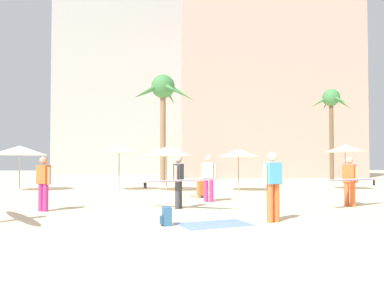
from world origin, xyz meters
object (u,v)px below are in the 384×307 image
object	(u,v)px
person_mid_center	(209,176)
person_near_right	(273,183)
palm_tree_far_left	(163,95)
cafe_umbrella_0	(119,149)
person_far_right	(179,180)
person_far_left	(43,181)
palm_tree_left	(331,106)
backpack	(166,217)
person_mid_right	(352,179)
cafe_umbrella_2	(238,153)
cafe_umbrella_1	(20,150)
cafe_umbrella_3	(167,151)
beach_towel	(215,224)
person_mid_left	(200,190)
cafe_umbrella_4	(345,148)

from	to	relation	value
person_mid_center	person_near_right	xyz separation A→B (m)	(1.12, -4.49, -0.01)
palm_tree_far_left	cafe_umbrella_0	size ratio (longest dim) A/B	3.29
person_far_right	person_far_left	bearing A→B (deg)	-155.79
palm_tree_far_left	cafe_umbrella_0	world-z (taller)	palm_tree_far_left
palm_tree_left	person_far_left	distance (m)	23.70
backpack	person_far_left	distance (m)	4.55
cafe_umbrella_0	person_mid_right	distance (m)	11.44
cafe_umbrella_0	backpack	world-z (taller)	cafe_umbrella_0
palm_tree_far_left	cafe_umbrella_2	xyz separation A→B (m)	(4.13, -8.01, -4.57)
palm_tree_left	cafe_umbrella_1	size ratio (longest dim) A/B	2.68
palm_tree_left	cafe_umbrella_0	xyz separation A→B (m)	(-15.46, -8.46, -3.81)
palm_tree_far_left	person_far_right	bearing A→B (deg)	-86.25
cafe_umbrella_3	person_mid_center	world-z (taller)	cafe_umbrella_3
beach_towel	person_mid_left	size ratio (longest dim) A/B	1.63
cafe_umbrella_0	cafe_umbrella_2	xyz separation A→B (m)	(6.20, -0.77, -0.24)
palm_tree_far_left	cafe_umbrella_1	xyz separation A→B (m)	(-7.22, -7.16, -4.43)
person_far_left	cafe_umbrella_3	bearing A→B (deg)	-173.30
cafe_umbrella_1	person_mid_center	xyz separation A→B (m)	(9.34, -5.63, -1.15)
palm_tree_left	person_far_right	xyz separation A→B (m)	(-12.42, -16.01, -5.09)
cafe_umbrella_3	person_near_right	world-z (taller)	cafe_umbrella_3
cafe_umbrella_4	person_mid_right	distance (m)	7.95
cafe_umbrella_2	person_mid_center	distance (m)	5.28
palm_tree_left	backpack	size ratio (longest dim) A/B	17.55
cafe_umbrella_3	person_mid_center	size ratio (longest dim) A/B	1.60
person_mid_center	person_near_right	world-z (taller)	person_mid_center
backpack	person_mid_right	bearing A→B (deg)	-166.66
palm_tree_far_left	cafe_umbrella_4	xyz separation A→B (m)	(10.06, -7.45, -4.30)
person_far_right	person_mid_left	world-z (taller)	person_far_right
backpack	palm_tree_far_left	bearing A→B (deg)	-101.52
cafe_umbrella_4	person_far_left	world-z (taller)	cafe_umbrella_4
cafe_umbrella_3	person_mid_left	size ratio (longest dim) A/B	2.76
cafe_umbrella_4	person_far_left	size ratio (longest dim) A/B	1.49
cafe_umbrella_2	person_far_right	xyz separation A→B (m)	(-3.16, -6.77, -1.05)
cafe_umbrella_0	backpack	xyz separation A→B (m)	(2.72, -10.33, -1.99)
cafe_umbrella_0	person_mid_center	world-z (taller)	cafe_umbrella_0
palm_tree_left	person_near_right	xyz separation A→B (m)	(-10.16, -18.50, -5.06)
person_mid_right	beach_towel	bearing A→B (deg)	-4.54
beach_towel	backpack	distance (m)	1.14
cafe_umbrella_0	palm_tree_far_left	bearing A→B (deg)	74.06
cafe_umbrella_0	cafe_umbrella_2	size ratio (longest dim) A/B	1.09
cafe_umbrella_4	person_near_right	distance (m)	12.03
cafe_umbrella_3	backpack	xyz separation A→B (m)	(0.21, -9.96, -1.84)
beach_towel	person_mid_right	bearing A→B (deg)	31.63
palm_tree_far_left	cafe_umbrella_3	distance (m)	8.84
palm_tree_far_left	cafe_umbrella_2	world-z (taller)	palm_tree_far_left
cafe_umbrella_2	person_near_right	bearing A→B (deg)	-95.56
cafe_umbrella_1	person_near_right	bearing A→B (deg)	-44.05
cafe_umbrella_4	person_mid_left	xyz separation A→B (m)	(-8.15, -3.73, -1.90)
person_mid_left	cafe_umbrella_1	bearing A→B (deg)	38.71
cafe_umbrella_1	person_mid_left	world-z (taller)	cafe_umbrella_1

